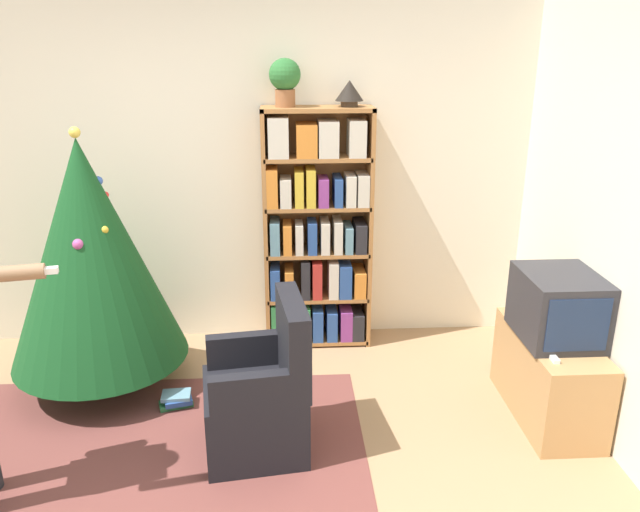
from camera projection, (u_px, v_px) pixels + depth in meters
The scene contains 11 objects.
wall_back at pixel (227, 175), 4.71m from camera, with size 8.00×0.10×2.60m.
area_rug at pixel (130, 471), 3.46m from camera, with size 2.66×1.97×0.01m.
bookshelf at pixel (317, 234), 4.68m from camera, with size 0.80×0.29×1.82m.
tv_stand at pixel (548, 376), 3.91m from camera, with size 0.41×0.92×0.54m.
television at pixel (558, 306), 3.75m from camera, with size 0.44×0.54×0.41m.
game_remote at pixel (553, 357), 3.55m from camera, with size 0.04×0.12×0.02m.
christmas_tree at pixel (90, 254), 4.03m from camera, with size 1.15×1.15×1.77m.
armchair at pixel (261, 399), 3.57m from camera, with size 0.64×0.63×0.92m.
potted_plant at pixel (285, 79), 4.30m from camera, with size 0.22×0.22×0.33m.
table_lamp at pixel (349, 92), 4.35m from camera, with size 0.20×0.20×0.18m.
book_pile_near_tree at pixel (177, 400), 4.06m from camera, with size 0.23×0.18×0.09m.
Camera 1 is at (0.44, -2.56, 2.27)m, focal length 35.00 mm.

